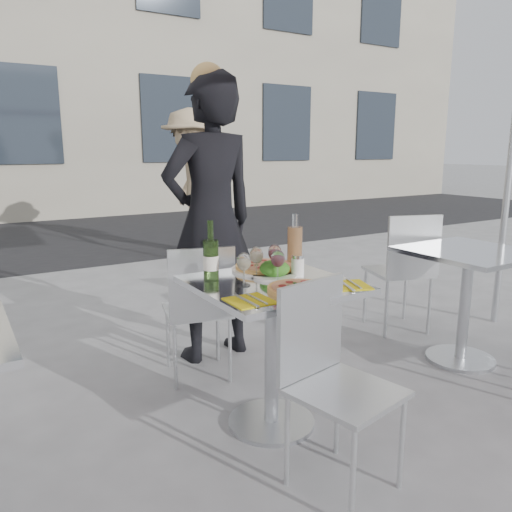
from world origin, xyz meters
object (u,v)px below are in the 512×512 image
pizza_far (266,267)px  napkin_right (349,285)px  chair_far (199,302)px  wineglass_white_a (244,263)px  woman_diner (211,221)px  wineglass_red_b (275,253)px  wine_bottle (211,258)px  salad_plate (275,270)px  pizza_near (301,289)px  side_table_right (467,282)px  main_table (272,324)px  chair_near (329,367)px  sugar_shaker (298,265)px  wineglass_red_a (278,260)px  napkin_left (250,300)px  pedestrian_b (190,183)px  wineglass_white_b (256,256)px  side_chair_rfar (405,263)px  carafe (295,246)px

pizza_far → napkin_right: size_ratio=1.55×
chair_far → wineglass_white_a: wineglass_white_a is taller
woman_diner → wineglass_red_b: 0.84m
chair_far → wine_bottle: 0.61m
woman_diner → salad_plate: 0.90m
pizza_far → wineglass_white_a: bearing=-141.1°
pizza_near → wine_bottle: wine_bottle is taller
napkin_right → side_table_right: bearing=31.3°
main_table → chair_near: bearing=-93.5°
chair_far → sugar_shaker: size_ratio=7.83×
wineglass_red_b → napkin_right: bearing=-63.2°
chair_near → pizza_far: 0.75m
pizza_far → wineglass_red_a: (-0.08, -0.23, 0.09)m
side_table_right → wineglass_red_a: size_ratio=4.76×
woman_diner → wineglass_red_a: size_ratio=11.70×
salad_plate → chair_near: bearing=-99.3°
napkin_left → napkin_right: same height
pedestrian_b → wine_bottle: size_ratio=6.40×
pizza_far → napkin_left: bearing=-129.5°
wine_bottle → napkin_left: 0.40m
side_table_right → sugar_shaker: sugar_shaker is taller
side_table_right → napkin_right: bearing=-168.9°
side_table_right → wineglass_white_a: wineglass_white_a is taller
pedestrian_b → pizza_far: size_ratio=5.26×
pizza_near → wineglass_red_a: bearing=90.9°
sugar_shaker → wineglass_white_b: bearing=159.9°
side_chair_rfar → napkin_right: side_chair_rfar is taller
wineglass_white_a → napkin_left: 0.27m
napkin_right → wineglass_red_a: bearing=157.6°
wineglass_white_b → napkin_right: bearing=-50.0°
chair_near → wineglass_red_b: wineglass_red_b is taller
side_table_right → carafe: 1.29m
wine_bottle → napkin_right: wine_bottle is taller
pedestrian_b → salad_plate: pedestrian_b is taller
wineglass_red_b → woman_diner: bearing=86.1°
wineglass_white_a → wineglass_red_b: (0.24, 0.10, 0.00)m
chair_near → wineglass_white_a: 0.61m
pizza_far → wineglass_red_b: (-0.01, -0.10, 0.09)m
main_table → side_table_right: 1.50m
chair_near → wineglass_red_a: 0.58m
side_chair_rfar → salad_plate: 1.60m
main_table → napkin_right: napkin_right is taller
chair_far → woman_diner: 0.58m
chair_far → pedestrian_b: bearing=-99.2°
chair_far → wineglass_red_b: wineglass_red_b is taller
pizza_far → wineglass_red_a: wineglass_red_a is taller
chair_near → wine_bottle: (-0.21, 0.64, 0.36)m
pizza_near → wineglass_white_b: wineglass_white_b is taller
salad_plate → wineglass_white_a: (-0.21, -0.05, 0.07)m
pedestrian_b → pizza_near: size_ratio=6.23×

